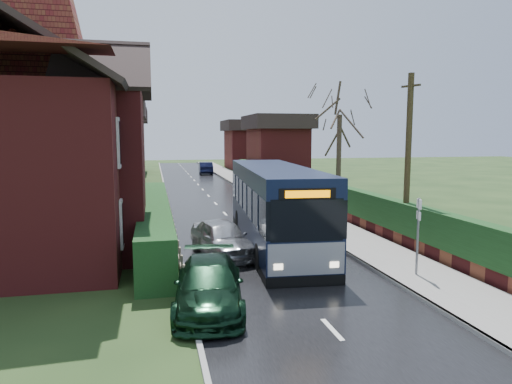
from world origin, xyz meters
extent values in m
plane|color=#354D21|center=(0.00, 0.00, 0.00)|extent=(140.00, 140.00, 0.00)
cube|color=black|center=(0.00, 10.00, 0.01)|extent=(6.00, 100.00, 0.02)
cube|color=slate|center=(4.25, 10.00, 0.07)|extent=(2.50, 100.00, 0.14)
cube|color=gray|center=(3.05, 10.00, 0.07)|extent=(0.12, 100.00, 0.14)
cube|color=gray|center=(-3.05, 10.00, 0.05)|extent=(0.12, 100.00, 0.10)
cube|color=#153313|center=(-3.90, 5.00, 0.80)|extent=(1.20, 16.00, 1.60)
cube|color=maroon|center=(5.80, 10.00, 0.30)|extent=(0.30, 50.00, 0.60)
cube|color=#153313|center=(5.80, 10.00, 1.20)|extent=(0.60, 50.00, 1.20)
cube|color=maroon|center=(-9.00, 5.00, 3.00)|extent=(8.00, 14.00, 6.00)
cube|color=maroon|center=(-5.50, 2.00, 3.00)|extent=(2.50, 4.00, 6.00)
cube|color=brown|center=(-8.00, 9.00, 9.20)|extent=(0.90, 1.40, 2.20)
cube|color=silver|center=(-4.95, 0.00, 1.60)|extent=(0.08, 1.20, 1.60)
cube|color=black|center=(-4.92, 0.00, 1.60)|extent=(0.03, 0.95, 1.35)
cube|color=silver|center=(-4.95, 0.00, 4.20)|extent=(0.08, 1.20, 1.60)
cube|color=black|center=(-4.92, 0.00, 4.20)|extent=(0.03, 0.95, 1.35)
cube|color=silver|center=(-4.95, 4.00, 1.60)|extent=(0.08, 1.20, 1.60)
cube|color=black|center=(-4.92, 4.00, 1.60)|extent=(0.03, 0.95, 1.35)
cube|color=silver|center=(-4.95, 4.00, 4.20)|extent=(0.08, 1.20, 1.60)
cube|color=black|center=(-4.92, 4.00, 4.20)|extent=(0.03, 0.95, 1.35)
cube|color=silver|center=(-4.95, 8.00, 1.60)|extent=(0.08, 1.20, 1.60)
cube|color=black|center=(-4.92, 8.00, 1.60)|extent=(0.03, 0.95, 1.35)
cube|color=silver|center=(-4.95, 8.00, 4.20)|extent=(0.08, 1.20, 1.60)
cube|color=black|center=(-4.92, 8.00, 4.20)|extent=(0.03, 0.95, 1.35)
cube|color=silver|center=(-4.95, 10.50, 1.60)|extent=(0.08, 1.20, 1.60)
cube|color=black|center=(-4.92, 10.50, 1.60)|extent=(0.03, 0.95, 1.35)
cube|color=silver|center=(-4.95, 10.50, 4.20)|extent=(0.08, 1.20, 1.60)
cube|color=black|center=(-4.92, 10.50, 4.20)|extent=(0.03, 0.95, 1.35)
cube|color=black|center=(0.80, 2.17, 0.88)|extent=(3.23, 10.67, 1.09)
cube|color=black|center=(0.80, 2.17, 2.00)|extent=(3.25, 10.68, 1.15)
cube|color=black|center=(0.80, 2.17, 2.89)|extent=(3.23, 10.67, 0.63)
cube|color=black|center=(0.80, 2.17, 0.17)|extent=(3.23, 10.67, 0.33)
cube|color=gray|center=(0.38, -3.02, 0.86)|extent=(2.30, 0.30, 0.96)
cube|color=black|center=(0.38, -3.05, 2.01)|extent=(2.15, 0.25, 1.24)
cube|color=black|center=(0.38, -3.05, 2.77)|extent=(1.67, 0.21, 0.33)
cube|color=#FF8C00|center=(0.38, -3.09, 2.77)|extent=(1.31, 0.15, 0.21)
cube|color=black|center=(0.38, -3.03, 0.21)|extent=(2.35, 0.33, 0.29)
cube|color=#FFF2CC|center=(-0.46, -3.02, 0.67)|extent=(0.27, 0.07, 0.17)
cube|color=#FFF2CC|center=(1.21, -3.15, 0.67)|extent=(0.27, 0.07, 0.17)
cylinder|color=black|center=(-0.55, -1.10, 0.46)|extent=(0.34, 0.94, 0.92)
cylinder|color=black|center=(1.61, -1.27, 0.46)|extent=(0.34, 0.94, 0.92)
cylinder|color=black|center=(-0.01, 5.61, 0.46)|extent=(0.34, 0.94, 0.92)
cylinder|color=black|center=(2.15, 5.43, 0.46)|extent=(0.34, 0.94, 0.92)
imported|color=#B8BABE|center=(-1.50, 1.00, 0.68)|extent=(2.31, 4.20, 1.36)
imported|color=black|center=(-2.58, -4.02, 0.61)|extent=(2.24, 4.41, 1.23)
imported|color=black|center=(2.00, 37.58, 0.70)|extent=(1.70, 4.32, 1.40)
cylinder|color=slate|center=(4.00, -3.00, 1.27)|extent=(0.07, 0.07, 2.54)
cube|color=silver|center=(4.00, -3.00, 2.36)|extent=(0.17, 0.38, 0.29)
cube|color=silver|center=(4.00, -3.00, 1.99)|extent=(0.15, 0.34, 0.25)
cylinder|color=#2E2614|center=(5.80, 0.72, 3.40)|extent=(0.23, 0.23, 6.81)
cube|color=#2E2614|center=(5.80, 0.72, 6.32)|extent=(0.35, 0.85, 0.08)
cylinder|color=#362A20|center=(7.37, 11.25, 2.86)|extent=(0.31, 0.31, 5.72)
camera|label=1|loc=(-3.89, -15.34, 4.42)|focal=32.00mm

